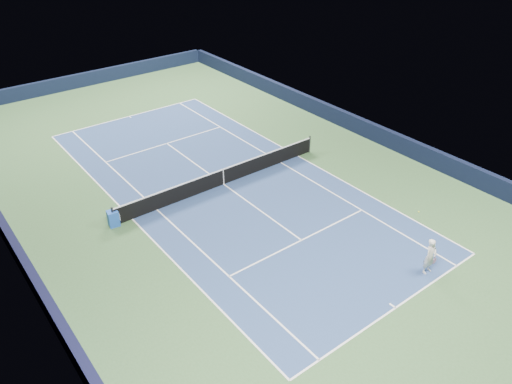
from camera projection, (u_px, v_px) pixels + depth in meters
ground at (224, 184)px, 27.51m from camera, size 40.00×40.00×0.00m
wall_far at (85, 79)px, 40.55m from camera, size 22.00×0.35×1.10m
wall_right at (359, 126)px, 32.83m from camera, size 0.35×40.00×1.10m
wall_left at (17, 252)px, 21.60m from camera, size 0.35×40.00×1.10m
court_surface at (224, 184)px, 27.50m from camera, size 10.97×23.77×0.01m
baseline_far at (129, 116)px, 35.49m from camera, size 10.97×0.08×0.00m
baseline_near at (396, 308)px, 19.51m from camera, size 10.97×0.08×0.00m
sideline_doubles_right at (298, 156)px, 30.34m from camera, size 0.08×23.77×0.00m
sideline_doubles_left at (132, 219)px, 24.66m from camera, size 0.08×23.77×0.00m
sideline_singles_right at (281, 162)px, 29.63m from camera, size 0.08×23.77×0.00m
sideline_singles_left at (157, 210)px, 25.37m from camera, size 0.08×23.77×0.00m
service_line_far at (167, 143)px, 31.81m from camera, size 8.23×0.08×0.00m
service_line_near at (301, 240)px, 23.20m from camera, size 8.23×0.08×0.00m
center_service_line at (224, 184)px, 27.50m from camera, size 0.08×12.80×0.00m
center_mark_far at (130, 117)px, 35.39m from camera, size 0.08×0.30×0.00m
center_mark_near at (393, 306)px, 19.61m from camera, size 0.08×0.30×0.00m
tennis_net at (223, 176)px, 27.24m from camera, size 12.90×0.10×1.07m
sponsor_cube at (113, 218)px, 24.00m from camera, size 0.60×0.52×0.82m
tennis_player at (430, 256)px, 20.90m from camera, size 0.77×1.24×2.54m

